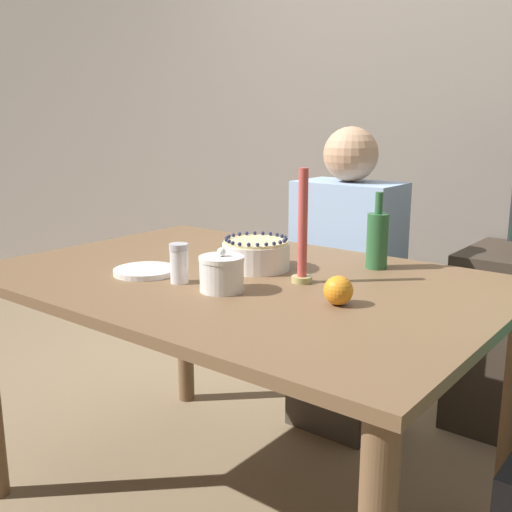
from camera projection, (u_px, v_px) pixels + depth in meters
name	position (u px, v px, depth m)	size (l,w,h in m)	color
ground_plane	(241.00, 507.00, 1.94)	(12.00, 12.00, 0.00)	#8C7556
wall_behind	(435.00, 103.00, 2.72)	(8.00, 0.05, 2.60)	slate
dining_table	(240.00, 311.00, 1.79)	(1.49, 1.01, 0.78)	brown
cake	(256.00, 255.00, 1.84)	(0.21, 0.21, 0.10)	white
sugar_bowl	(222.00, 273.00, 1.60)	(0.12, 0.12, 0.12)	white
sugar_shaker	(179.00, 263.00, 1.68)	(0.05, 0.05, 0.11)	white
plate_stack	(145.00, 271.00, 1.79)	(0.19, 0.19, 0.02)	white
candle	(303.00, 236.00, 1.67)	(0.06, 0.06, 0.32)	tan
bottle	(377.00, 239.00, 1.84)	(0.07, 0.07, 0.24)	#2D6638
orange_fruit_0	(338.00, 290.00, 1.48)	(0.07, 0.07, 0.07)	orange
person_man_blue_shirt	(346.00, 300.00, 2.39)	(0.40, 0.34, 1.20)	#473D33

